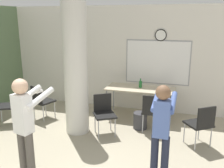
{
  "coord_description": "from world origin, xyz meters",
  "views": [
    {
      "loc": [
        1.53,
        -1.52,
        2.46
      ],
      "look_at": [
        0.14,
        2.98,
        1.22
      ],
      "focal_mm": 40.0,
      "sensor_mm": 36.0,
      "label": 1
    }
  ],
  "objects": [
    {
      "name": "chair_by_left_wall",
      "position": [
        -2.57,
        3.03,
        0.51
      ],
      "size": [
        0.59,
        0.59,
        0.87
      ],
      "color": "black",
      "rests_on": "ground_plane"
    },
    {
      "name": "chair_near_pillar",
      "position": [
        -1.87,
        3.57,
        0.51
      ],
      "size": [
        0.56,
        0.56,
        0.87
      ],
      "color": "black",
      "rests_on": "ground_plane"
    },
    {
      "name": "person_playing_side",
      "position": [
        1.23,
        1.9,
        0.92
      ],
      "size": [
        0.35,
        0.62,
        1.57
      ],
      "color": "#1E2338",
      "rests_on": "ground_plane"
    },
    {
      "name": "chair_table_right",
      "position": [
        0.85,
        3.68,
        0.51
      ],
      "size": [
        0.46,
        0.46,
        0.87
      ],
      "color": "black",
      "rests_on": "ground_plane"
    },
    {
      "name": "chair_mid_room",
      "position": [
        1.86,
        3.26,
        0.51
      ],
      "size": [
        0.62,
        0.62,
        0.87
      ],
      "color": "black",
      "rests_on": "ground_plane"
    },
    {
      "name": "wall_back",
      "position": [
        0.02,
        5.06,
        1.4
      ],
      "size": [
        8.0,
        0.15,
        2.8
      ],
      "color": "silver",
      "rests_on": "ground_plane"
    },
    {
      "name": "waste_bin",
      "position": [
        0.58,
        3.76,
        0.19
      ],
      "size": [
        0.32,
        0.32,
        0.38
      ],
      "color": "#38383D",
      "rests_on": "ground_plane"
    },
    {
      "name": "chair_table_front",
      "position": [
        -0.13,
        3.27,
        0.51
      ],
      "size": [
        0.61,
        0.61,
        0.87
      ],
      "color": "black",
      "rests_on": "ground_plane"
    },
    {
      "name": "person_playing_front",
      "position": [
        -0.69,
        1.35,
        0.97
      ],
      "size": [
        0.46,
        0.68,
        1.65
      ],
      "color": "#514C47",
      "rests_on": "ground_plane"
    },
    {
      "name": "bottle_on_table",
      "position": [
        0.43,
        4.5,
        0.86
      ],
      "size": [
        0.08,
        0.08,
        0.23
      ],
      "color": "#1E6B2D",
      "rests_on": "folding_table"
    },
    {
      "name": "support_pillar",
      "position": [
        -0.73,
        3.21,
        1.4
      ],
      "size": [
        0.51,
        0.51,
        2.8
      ],
      "color": "silver",
      "rests_on": "ground_plane"
    },
    {
      "name": "folding_table",
      "position": [
        0.43,
        4.44,
        0.72
      ],
      "size": [
        1.7,
        0.74,
        0.77
      ],
      "color": "beige",
      "rests_on": "ground_plane"
    }
  ]
}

